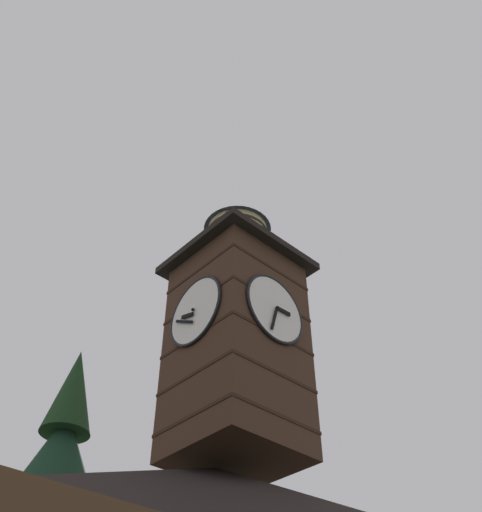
{
  "coord_description": "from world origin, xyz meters",
  "views": [
    {
      "loc": [
        11.58,
        9.38,
        1.51
      ],
      "look_at": [
        0.72,
        -2.4,
        15.69
      ],
      "focal_mm": 42.44,
      "sensor_mm": 36.0,
      "label": 1
    }
  ],
  "objects": [
    {
      "name": "clock_tower",
      "position": [
        1.04,
        -2.24,
        12.3
      ],
      "size": [
        3.97,
        3.97,
        9.84
      ],
      "color": "#422B1E",
      "rests_on": "building_main"
    },
    {
      "name": "flying_bird_high",
      "position": [
        -3.23,
        -6.13,
        20.78
      ],
      "size": [
        0.53,
        0.66,
        0.13
      ],
      "color": "black"
    }
  ]
}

